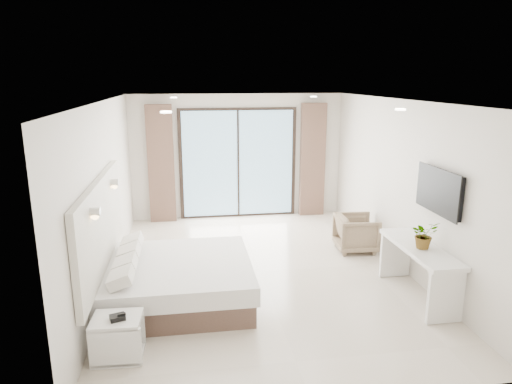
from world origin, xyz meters
TOP-DOWN VIEW (x-y plane):
  - ground at (0.00, 0.00)m, footprint 6.20×6.20m
  - room_shell at (-0.20, 0.65)m, footprint 4.62×6.22m
  - bed at (-1.31, -0.77)m, footprint 2.01×1.91m
  - nightstand at (-1.93, -2.04)m, footprint 0.55×0.46m
  - phone at (-1.91, -2.09)m, footprint 0.19×0.17m
  - console_desk at (2.04, -1.20)m, footprint 0.49×1.58m
  - plant at (2.04, -1.27)m, footprint 0.40×0.43m
  - armchair at (1.85, 0.68)m, footprint 0.69×0.73m

SIDE VIEW (x-z plane):
  - ground at x=0.00m, z-range 0.00..0.00m
  - nightstand at x=-1.93m, z-range 0.00..0.48m
  - bed at x=-1.31m, z-range -0.05..0.65m
  - armchair at x=1.85m, z-range 0.00..0.71m
  - phone at x=-1.91m, z-range 0.49..0.54m
  - console_desk at x=2.04m, z-range 0.18..0.95m
  - plant at x=2.04m, z-range 0.77..1.07m
  - room_shell at x=-0.20m, z-range 0.22..2.94m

